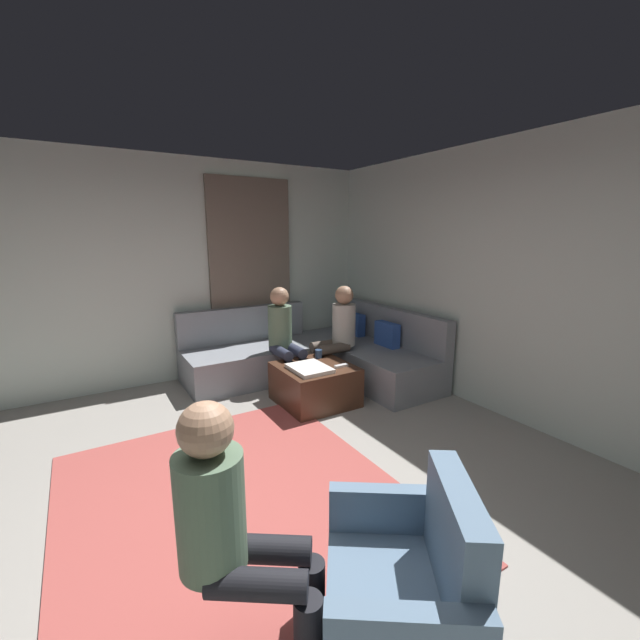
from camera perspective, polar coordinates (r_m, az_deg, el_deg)
ground_plane at (r=2.95m, az=-12.22°, el=-27.28°), size 6.00×6.00×0.10m
wall_back at (r=4.25m, az=27.64°, el=4.56°), size 6.00×0.12×2.70m
wall_left at (r=5.19m, az=-23.67°, el=6.06°), size 0.12×6.00×2.70m
curtain_panel at (r=5.43m, az=-9.68°, el=6.06°), size 0.06×1.10×2.50m
area_rug at (r=3.09m, az=-11.68°, el=-23.85°), size 2.60×2.20×0.01m
sectional_couch at (r=5.20m, az=-0.23°, el=-4.95°), size 2.10×2.55×0.87m
ottoman at (r=4.43m, az=-0.74°, el=-9.03°), size 0.76×0.76×0.42m
folded_blanket at (r=4.21m, az=-1.48°, el=-6.84°), size 0.44×0.36×0.04m
coffee_mug at (r=4.61m, az=-0.20°, el=-4.78°), size 0.08×0.08×0.10m
game_remote at (r=4.32m, az=3.00°, el=-6.47°), size 0.05×0.15×0.02m
armchair at (r=2.07m, az=11.72°, el=-34.51°), size 0.91×0.87×0.85m
person_on_couch_back at (r=4.85m, az=2.42°, el=-1.61°), size 0.30×0.60×1.20m
person_on_couch_side at (r=4.72m, az=-5.13°, el=-2.03°), size 0.60×0.30×1.20m
person_on_armchair at (r=1.87m, az=-11.95°, el=-26.63°), size 0.50×0.58×1.18m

